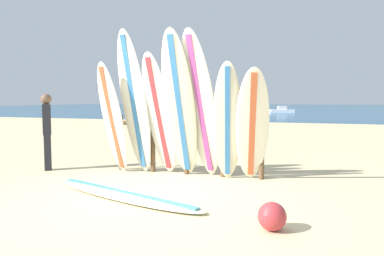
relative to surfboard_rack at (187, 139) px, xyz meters
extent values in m
plane|color=beige|center=(0.01, -1.99, -0.66)|extent=(120.00, 120.00, 0.00)
cube|color=navy|center=(0.01, 56.01, -0.65)|extent=(120.00, 80.00, 0.01)
cylinder|color=brown|center=(-1.38, 0.00, -0.12)|extent=(0.09, 0.09, 1.08)
cylinder|color=brown|center=(-0.69, 0.00, -0.12)|extent=(0.09, 0.09, 1.08)
cylinder|color=brown|center=(0.00, 0.00, -0.12)|extent=(0.09, 0.09, 1.08)
cylinder|color=brown|center=(0.69, 0.00, -0.12)|extent=(0.09, 0.09, 1.08)
cylinder|color=brown|center=(1.38, 0.00, -0.12)|extent=(0.09, 0.09, 1.08)
cylinder|color=brown|center=(0.00, 0.00, 0.28)|extent=(2.86, 0.08, 0.08)
ellipsoid|color=white|center=(-1.31, -0.41, 0.38)|extent=(0.59, 0.72, 2.07)
cube|color=#CC5933|center=(-1.31, -0.41, 0.38)|extent=(0.21, 0.60, 1.91)
ellipsoid|color=silver|center=(-0.90, -0.33, 0.66)|extent=(0.67, 0.78, 2.63)
cube|color=#3372B2|center=(-0.90, -0.33, 0.66)|extent=(0.22, 0.66, 2.42)
ellipsoid|color=white|center=(-0.42, -0.29, 0.45)|extent=(0.64, 0.89, 2.21)
cube|color=#B73338|center=(-0.42, -0.29, 0.45)|extent=(0.20, 0.78, 2.04)
ellipsoid|color=beige|center=(0.03, -0.44, 0.61)|extent=(0.56, 0.98, 2.54)
cube|color=#3372B2|center=(0.03, -0.44, 0.61)|extent=(0.11, 0.92, 2.35)
ellipsoid|color=silver|center=(0.38, -0.37, 0.61)|extent=(0.71, 1.06, 2.54)
cube|color=#A53F8C|center=(0.38, -0.37, 0.61)|extent=(0.25, 0.92, 2.34)
ellipsoid|color=beige|center=(0.85, -0.34, 0.35)|extent=(0.59, 0.70, 2.01)
cube|color=#3372B2|center=(0.85, -0.34, 0.35)|extent=(0.20, 0.59, 1.86)
ellipsoid|color=white|center=(1.27, -0.38, 0.29)|extent=(0.73, 1.05, 1.89)
cube|color=#CC5933|center=(1.27, -0.38, 0.29)|extent=(0.28, 0.89, 1.75)
ellipsoid|color=silver|center=(-0.33, -1.78, -0.62)|extent=(2.90, 1.46, 0.07)
cube|color=teal|center=(-0.33, -1.78, -0.62)|extent=(2.53, 0.95, 0.08)
cube|color=#26262D|center=(-2.72, -0.51, -0.31)|extent=(0.23, 0.24, 0.70)
cube|color=#26262D|center=(-2.72, -0.51, 0.34)|extent=(0.27, 0.28, 0.59)
sphere|color=brown|center=(-2.72, -0.51, 0.74)|extent=(0.20, 0.20, 0.20)
cube|color=silver|center=(-0.90, 32.02, -0.47)|extent=(2.58, 1.65, 0.35)
cube|color=silver|center=(-0.90, 32.02, -0.12)|extent=(1.03, 0.93, 0.36)
sphere|color=#B73338|center=(1.83, -2.47, -0.50)|extent=(0.31, 0.31, 0.31)
camera|label=1|loc=(2.22, -6.31, 0.73)|focal=33.99mm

